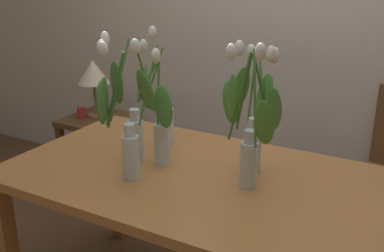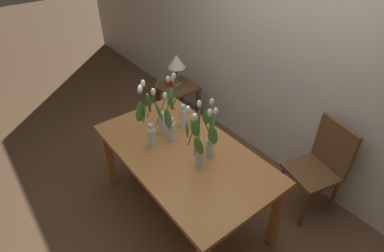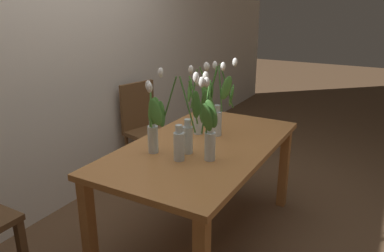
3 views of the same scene
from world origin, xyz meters
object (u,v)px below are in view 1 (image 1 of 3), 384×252
Objects in this scene: tulip_vase_4 at (254,130)px; pillar_candle at (81,113)px; tulip_vase_1 at (159,126)px; dining_table at (198,194)px; tulip_vase_2 at (159,110)px; tulip_vase_0 at (249,129)px; side_table at (100,134)px; tulip_vase_3 at (134,119)px; table_lamp at (93,74)px; tulip_vase_5 at (122,135)px.

tulip_vase_4 is 7.17× the size of pillar_candle.
tulip_vase_1 reaches higher than tulip_vase_4.
dining_table is 3.21× the size of tulip_vase_2.
tulip_vase_1 is 0.39m from tulip_vase_4.
tulip_vase_0 is 1.03× the size of side_table.
dining_table is 2.81× the size of tulip_vase_3.
pillar_candle is (-0.10, -0.06, 0.16)m from side_table.
tulip_vase_0 reaches higher than table_lamp.
tulip_vase_0 is 1.76m from pillar_candle.
side_table is at bearing 134.82° from tulip_vase_5.
tulip_vase_1 is 1.01× the size of tulip_vase_5.
tulip_vase_0 and tulip_vase_3 have the same top height.
tulip_vase_1 is at bearing -38.11° from table_lamp.
tulip_vase_3 is at bearing -41.59° from side_table.
tulip_vase_5 is (-0.24, -0.17, 0.27)m from dining_table.
tulip_vase_2 is 1.21m from side_table.
tulip_vase_3 is (-0.31, 0.00, 0.28)m from dining_table.
tulip_vase_2 is at bearing -34.14° from table_lamp.
side_table is at bearing 141.67° from tulip_vase_1.
tulip_vase_3 is 1.26m from table_lamp.
tulip_vase_5 is at bearing -79.51° from tulip_vase_2.
pillar_candle is at bearing 157.45° from tulip_vase_4.
pillar_candle is at bearing -128.93° from table_lamp.
tulip_vase_1 is 0.14m from tulip_vase_3.
tulip_vase_5 is at bearing -45.18° from side_table.
tulip_vase_5 is 1.47m from side_table.
side_table is at bearing 154.04° from tulip_vase_4.
tulip_vase_5 is at bearing -44.77° from table_lamp.
table_lamp is at bearing 145.86° from tulip_vase_2.
table_lamp is (-0.03, 0.02, 0.42)m from side_table.
dining_table is 1.49m from side_table.
tulip_vase_3 is (0.00, -0.19, 0.01)m from tulip_vase_2.
tulip_vase_5 is (-0.43, -0.30, 0.00)m from tulip_vase_4.
tulip_vase_0 is at bearing -29.73° from table_lamp.
tulip_vase_5 reaches higher than table_lamp.
tulip_vase_0 is at bearing -77.97° from tulip_vase_4.
dining_table is at bearing -0.17° from tulip_vase_3.
tulip_vase_4 is at bearing -7.31° from tulip_vase_2.
tulip_vase_3 is 0.19m from tulip_vase_5.
dining_table is 2.91× the size of tulip_vase_1.
table_lamp reaches higher than side_table.
table_lamp is 0.29m from pillar_candle.
tulip_vase_1 is 0.17m from tulip_vase_5.
tulip_vase_2 is at bearing 159.31° from tulip_vase_0.
tulip_vase_2 is 0.92× the size of tulip_vase_5.
side_table is at bearing 31.31° from pillar_candle.
tulip_vase_5 reaches higher than tulip_vase_2.
table_lamp is (-0.95, 0.64, -0.06)m from tulip_vase_2.
tulip_vase_2 is 0.37m from tulip_vase_5.
tulip_vase_4 is 0.52m from tulip_vase_5.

